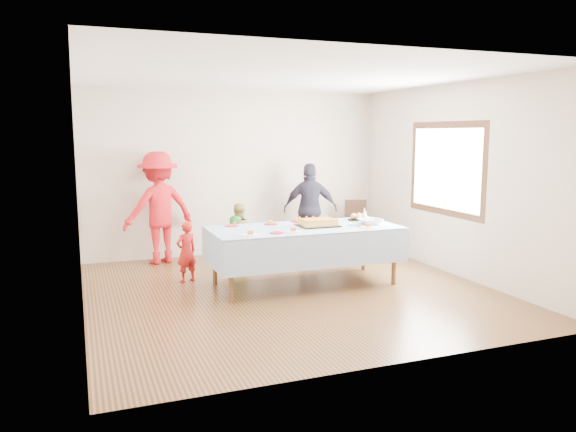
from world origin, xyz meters
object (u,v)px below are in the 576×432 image
Objects in this scene: birthday_cake at (318,223)px; dining_chair at (357,223)px; party_table at (305,231)px; adult_left at (159,208)px.

birthday_cake is 2.30m from dining_chair.
party_table is 4.75× the size of birthday_cake.
adult_left reaches higher than birthday_cake.
birthday_cake and dining_chair have the same top height.
party_table is at bearing 114.37° from adult_left.
dining_chair is (1.68, 1.72, -0.24)m from party_table.
birthday_cake is (0.19, 0.00, 0.10)m from party_table.
dining_chair is at bearing 45.69° from party_table.
birthday_cake reaches higher than party_table.
party_table is 2.86× the size of dining_chair.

